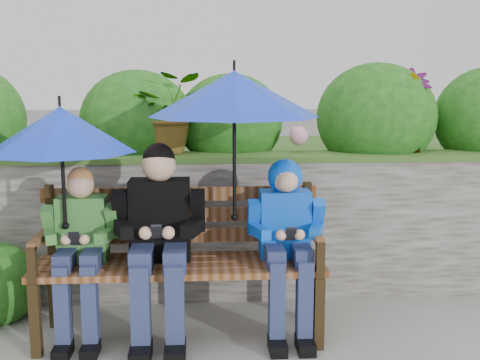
{
  "coord_description": "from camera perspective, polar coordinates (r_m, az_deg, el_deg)",
  "views": [
    {
      "loc": [
        -0.24,
        -3.5,
        1.54
      ],
      "look_at": [
        0.0,
        0.1,
        0.95
      ],
      "focal_mm": 45.0,
      "sensor_mm": 36.0,
      "label": 1
    }
  ],
  "objects": [
    {
      "name": "ground",
      "position": [
        3.84,
        0.1,
        -14.39
      ],
      "size": [
        60.0,
        60.0,
        0.0
      ],
      "primitive_type": "plane",
      "color": "slate",
      "rests_on": "ground"
    },
    {
      "name": "garden_backdrop",
      "position": [
        5.21,
        -1.34,
        -1.16
      ],
      "size": [
        8.0,
        2.88,
        1.73
      ],
      "color": "#514E45",
      "rests_on": "ground"
    },
    {
      "name": "park_bench",
      "position": [
        3.71,
        -5.69,
        -6.74
      ],
      "size": [
        1.73,
        0.51,
        0.91
      ],
      "color": "black",
      "rests_on": "ground"
    },
    {
      "name": "boy_left",
      "position": [
        3.69,
        -14.9,
        -5.87
      ],
      "size": [
        0.44,
        0.5,
        1.04
      ],
      "color": "#3A8431",
      "rests_on": "ground"
    },
    {
      "name": "boy_middle",
      "position": [
        3.6,
        -7.67,
        -5.05
      ],
      "size": [
        0.54,
        0.63,
        1.18
      ],
      "color": "black",
      "rests_on": "ground"
    },
    {
      "name": "boy_right",
      "position": [
        3.65,
        4.42,
        -4.87
      ],
      "size": [
        0.46,
        0.56,
        1.08
      ],
      "color": "blue",
      "rests_on": "ground"
    },
    {
      "name": "umbrella_left",
      "position": [
        3.58,
        -16.63,
        4.59
      ],
      "size": [
        0.86,
        0.86,
        0.78
      ],
      "color": "#1031D2",
      "rests_on": "ground"
    },
    {
      "name": "umbrella_right",
      "position": [
        3.56,
        -0.55,
        8.14
      ],
      "size": [
        1.02,
        1.02,
        0.96
      ],
      "color": "#1031D2",
      "rests_on": "ground"
    }
  ]
}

